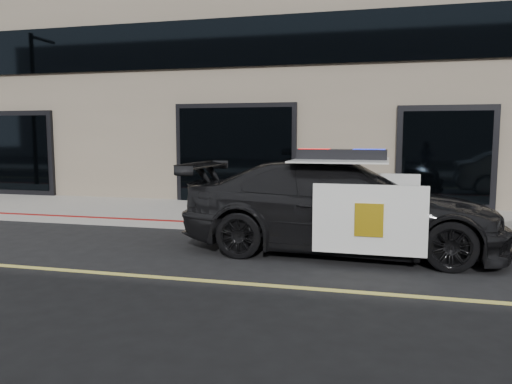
# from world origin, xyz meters

# --- Properties ---
(ground) EXTENTS (120.00, 120.00, 0.00)m
(ground) POSITION_xyz_m (0.00, 0.00, 0.00)
(ground) COLOR black
(ground) RESTS_ON ground
(sidewalk_n) EXTENTS (60.00, 3.50, 0.15)m
(sidewalk_n) POSITION_xyz_m (0.00, 5.25, 0.07)
(sidewalk_n) COLOR gray
(sidewalk_n) RESTS_ON ground
(building_n) EXTENTS (60.00, 7.00, 12.00)m
(building_n) POSITION_xyz_m (0.00, 10.50, 6.00)
(building_n) COLOR #756856
(building_n) RESTS_ON ground
(police_car) EXTENTS (2.55, 5.47, 1.77)m
(police_car) POSITION_xyz_m (2.29, 2.27, 0.80)
(police_car) COLOR black
(police_car) RESTS_ON ground
(fire_hydrant) EXTENTS (0.37, 0.51, 0.81)m
(fire_hydrant) POSITION_xyz_m (-0.69, 4.09, 0.53)
(fire_hydrant) COLOR silver
(fire_hydrant) RESTS_ON sidewalk_n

